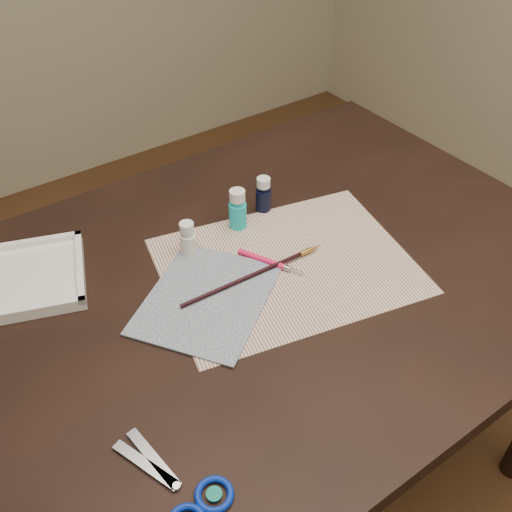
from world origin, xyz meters
TOP-DOWN VIEW (x-y plane):
  - ground at (0.00, 0.00)m, footprint 3.50×3.50m
  - table at (0.00, 0.00)m, footprint 1.30×0.90m
  - paper at (0.07, -0.01)m, footprint 0.54×0.45m
  - canvas at (-0.11, -0.00)m, footprint 0.33×0.32m
  - paint_bottle_white at (-0.07, 0.13)m, footprint 0.04×0.04m
  - paint_bottle_cyan at (0.06, 0.15)m, footprint 0.04×0.04m
  - paint_bottle_navy at (0.13, 0.16)m, footprint 0.04×0.04m
  - paintbrush at (-0.00, -0.00)m, footprint 0.31×0.02m
  - craft_knife at (0.04, 0.01)m, footprint 0.08×0.14m
  - scissors at (-0.34, -0.26)m, footprint 0.17×0.23m
  - palette_tray at (-0.36, 0.23)m, footprint 0.26×0.26m

SIDE VIEW (x-z plane):
  - ground at x=0.00m, z-range -0.02..0.00m
  - table at x=0.00m, z-range 0.00..0.75m
  - paper at x=0.07m, z-range 0.75..0.75m
  - canvas at x=-0.11m, z-range 0.75..0.76m
  - scissors at x=-0.34m, z-range 0.75..0.76m
  - craft_knife at x=0.04m, z-range 0.75..0.76m
  - paintbrush at x=0.00m, z-range 0.76..0.77m
  - palette_tray at x=-0.36m, z-range 0.75..0.77m
  - paint_bottle_white at x=-0.07m, z-range 0.75..0.83m
  - paint_bottle_navy at x=0.13m, z-range 0.75..0.83m
  - paint_bottle_cyan at x=0.06m, z-range 0.75..0.84m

